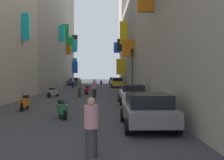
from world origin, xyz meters
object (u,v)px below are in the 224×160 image
parked_car_grey (148,109)px  parked_car_white (132,94)px  parked_car_blue (75,81)px  scooter_green (62,108)px  pedestrian_crossing (94,89)px  parked_car_silver (114,81)px  scooter_silver (53,92)px  scooter_orange (25,102)px  pedestrian_near_left (91,128)px  pedestrian_near_right (73,82)px  traffic_light_near_corner (132,64)px  scooter_red (87,90)px  scooter_blue (101,83)px  pedestrian_mid_street (79,87)px  parked_car_yellow (117,82)px

parked_car_grey → parked_car_white: 8.70m
parked_car_grey → parked_car_blue: bearing=100.1°
scooter_green → pedestrian_crossing: 10.87m
parked_car_silver → scooter_silver: 30.87m
parked_car_grey → scooter_green: 4.56m
scooter_orange → pedestrian_near_left: 10.44m
pedestrian_near_right → parked_car_blue: bearing=94.7°
pedestrian_near_left → traffic_light_near_corner: bearing=81.3°
scooter_red → pedestrian_crossing: size_ratio=1.11×
parked_car_blue → scooter_red: size_ratio=2.33×
parked_car_blue → pedestrian_crossing: (4.77, -28.04, 0.11)m
scooter_red → scooter_green: same height
scooter_silver → pedestrian_near_right: 17.11m
parked_car_blue → parked_car_white: size_ratio=1.09×
traffic_light_near_corner → parked_car_silver: bearing=91.8°
scooter_blue → pedestrian_mid_street: (-1.66, -26.21, 0.42)m
scooter_blue → scooter_silver: same height
traffic_light_near_corner → parked_car_white: bearing=-95.6°
parked_car_grey → scooter_orange: parked_car_grey is taller
parked_car_blue → scooter_blue: bearing=-6.0°
parked_car_silver → pedestrian_crossing: (-2.71, -31.46, 0.10)m
parked_car_grey → parked_car_blue: parked_car_grey is taller
pedestrian_mid_street → scooter_blue: bearing=86.4°
pedestrian_crossing → parked_car_yellow: bearing=81.4°
scooter_orange → scooter_silver: bearing=89.9°
scooter_blue → scooter_green: 38.34m
scooter_blue → parked_car_white: bearing=-85.3°
scooter_orange → pedestrian_near_right: 26.14m
pedestrian_crossing → traffic_light_near_corner: 5.06m
scooter_red → scooter_silver: (-2.89, -3.30, 0.00)m
parked_car_grey → scooter_silver: parked_car_grey is taller
scooter_blue → pedestrian_mid_street: 26.27m
scooter_silver → pedestrian_mid_street: 2.45m
parked_car_silver → parked_car_white: 36.10m
parked_car_grey → scooter_blue: size_ratio=2.08×
parked_car_silver → pedestrian_mid_street: (-4.14, -30.15, 0.15)m
parked_car_blue → scooter_green: 39.02m
parked_car_blue → scooter_red: 23.76m
parked_car_grey → parked_car_silver: bearing=89.9°
parked_car_white → pedestrian_crossing: size_ratio=2.38×
parked_car_silver → parked_car_white: bearing=-89.7°
scooter_red → pedestrian_near_left: pedestrian_near_left is taller
traffic_light_near_corner → pedestrian_near_right: bearing=115.8°
parked_car_grey → parked_car_blue: (-7.40, 41.38, -0.00)m
parked_car_silver → traffic_light_near_corner: bearing=-88.2°
parked_car_white → scooter_red: 10.00m
pedestrian_near_left → traffic_light_near_corner: traffic_light_near_corner is taller
parked_car_yellow → scooter_orange: (-6.73, -26.76, -0.33)m
parked_car_white → scooter_silver: size_ratio=2.19×
pedestrian_mid_street → scooter_silver: bearing=-179.6°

